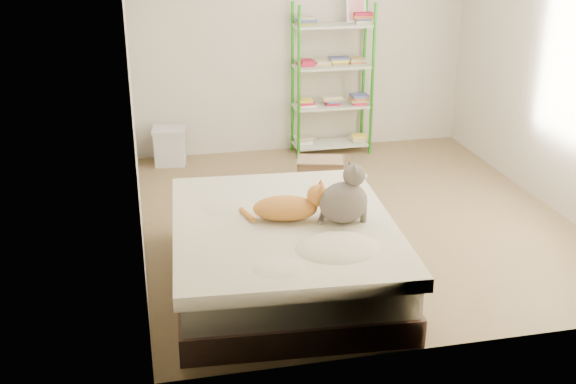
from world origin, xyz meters
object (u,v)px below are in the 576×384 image
object	(u,v)px
bed	(284,252)
orange_cat	(285,205)
white_bin	(170,146)
cardboard_box	(320,175)
shelf_unit	(333,81)
grey_cat	(344,194)

from	to	relation	value
bed	orange_cat	xyz separation A→B (m)	(0.02, 0.03, 0.37)
orange_cat	white_bin	world-z (taller)	orange_cat
cardboard_box	bed	bearing A→B (deg)	-97.91
orange_cat	shelf_unit	size ratio (longest dim) A/B	0.32
bed	cardboard_box	bearing A→B (deg)	71.01
grey_cat	white_bin	world-z (taller)	grey_cat
bed	shelf_unit	distance (m)	3.21
bed	cardboard_box	size ratio (longest dim) A/B	3.97
orange_cat	cardboard_box	xyz separation A→B (m)	(0.74, 1.77, -0.47)
shelf_unit	orange_cat	bearing A→B (deg)	-111.88
orange_cat	shelf_unit	world-z (taller)	shelf_unit
grey_cat	white_bin	xyz separation A→B (m)	(-1.09, 3.00, -0.53)
cardboard_box	grey_cat	bearing A→B (deg)	-84.92
bed	grey_cat	xyz separation A→B (m)	(0.43, -0.10, 0.48)
bed	shelf_unit	bearing A→B (deg)	71.82
orange_cat	grey_cat	world-z (taller)	grey_cat
orange_cat	white_bin	distance (m)	2.98
shelf_unit	white_bin	distance (m)	1.95
bed	orange_cat	world-z (taller)	orange_cat
white_bin	shelf_unit	bearing A→B (deg)	0.96
bed	shelf_unit	xyz separation A→B (m)	(1.19, 2.93, 0.58)
white_bin	cardboard_box	bearing A→B (deg)	-37.96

